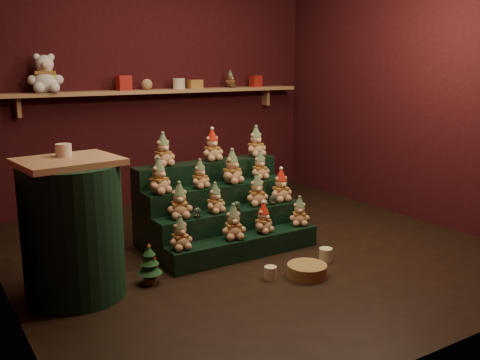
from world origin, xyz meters
TOP-DOWN VIEW (x-y plane):
  - ground at (0.00, 0.00)m, footprint 4.00×4.00m
  - back_wall at (0.00, 2.05)m, footprint 4.00×0.10m
  - front_wall at (0.00, -2.05)m, footprint 4.00×0.10m
  - right_wall at (2.05, 0.00)m, footprint 0.10×4.00m
  - back_shelf at (0.00, 1.87)m, footprint 3.60×0.26m
  - riser_tier_front at (-0.15, -0.13)m, footprint 1.40×0.22m
  - riser_tier_midfront at (-0.15, 0.09)m, footprint 1.40×0.22m
  - riser_tier_midback at (-0.15, 0.31)m, footprint 1.40×0.22m
  - riser_tier_back at (-0.15, 0.53)m, footprint 1.40×0.22m
  - teddy_0 at (-0.75, -0.13)m, footprint 0.19×0.17m
  - teddy_1 at (-0.26, -0.13)m, footprint 0.24×0.23m
  - teddy_2 at (0.04, -0.13)m, footprint 0.23×0.22m
  - teddy_3 at (0.44, -0.12)m, footprint 0.24×0.23m
  - teddy_4 at (-0.63, 0.11)m, footprint 0.25×0.24m
  - teddy_5 at (-0.31, 0.09)m, footprint 0.21×0.20m
  - teddy_6 at (0.13, 0.10)m, footprint 0.23×0.22m
  - teddy_7 at (0.40, 0.10)m, footprint 0.22×0.20m
  - teddy_8 at (-0.73, 0.29)m, footprint 0.27×0.26m
  - teddy_9 at (-0.34, 0.29)m, footprint 0.21×0.19m
  - teddy_10 at (-0.01, 0.30)m, footprint 0.28×0.26m
  - teddy_11 at (0.31, 0.32)m, footprint 0.19×0.18m
  - teddy_12 at (-0.58, 0.53)m, footprint 0.23×0.21m
  - teddy_13 at (-0.08, 0.54)m, footprint 0.21×0.19m
  - teddy_14 at (0.39, 0.52)m, footprint 0.22×0.20m
  - snow_globe_a at (-0.51, 0.03)m, footprint 0.06×0.06m
  - snow_globe_b at (-0.13, 0.03)m, footprint 0.06×0.06m
  - snow_globe_c at (0.25, 0.03)m, footprint 0.07×0.07m
  - side_table at (-1.57, -0.15)m, footprint 0.70×0.68m
  - table_ornament at (-1.57, -0.05)m, footprint 0.11×0.11m
  - mini_christmas_tree at (-1.05, -0.23)m, footprint 0.19×0.19m
  - mug_left at (-0.24, -0.64)m, footprint 0.10×0.10m
  - mug_right at (0.36, -0.58)m, footprint 0.11×0.11m
  - wicker_basket at (0.02, -0.75)m, footprint 0.37×0.37m
  - white_bear at (-1.24, 1.84)m, footprint 0.39×0.36m
  - brown_bear at (0.91, 1.84)m, footprint 0.18×0.17m
  - gift_tin_red_a at (-0.43, 1.85)m, footprint 0.14×0.14m
  - gift_tin_cream at (0.23, 1.85)m, footprint 0.14×0.14m
  - gift_tin_red_b at (1.28, 1.85)m, footprint 0.12×0.12m
  - shelf_plush_ball at (-0.16, 1.85)m, footprint 0.12×0.12m
  - scarf_gift_box at (0.44, 1.85)m, footprint 0.16×0.10m

SIDE VIEW (x-z plane):
  - ground at x=0.00m, z-range 0.00..0.00m
  - mug_left at x=-0.24m, z-range 0.00..0.10m
  - wicker_basket at x=0.02m, z-range 0.00..0.10m
  - mug_right at x=0.36m, z-range 0.00..0.11m
  - riser_tier_front at x=-0.15m, z-range 0.00..0.18m
  - mini_christmas_tree at x=-1.05m, z-range 0.00..0.31m
  - riser_tier_midfront at x=-0.15m, z-range 0.00..0.36m
  - riser_tier_midback at x=-0.15m, z-range 0.00..0.54m
  - teddy_3 at x=0.44m, z-range 0.18..0.44m
  - teddy_2 at x=0.04m, z-range 0.18..0.44m
  - teddy_0 at x=-0.75m, z-range 0.18..0.44m
  - teddy_1 at x=-0.26m, z-range 0.18..0.47m
  - riser_tier_back at x=-0.15m, z-range 0.00..0.72m
  - snow_globe_a at x=-0.51m, z-range 0.36..0.45m
  - snow_globe_b at x=-0.13m, z-range 0.36..0.45m
  - snow_globe_c at x=0.25m, z-range 0.36..0.45m
  - side_table at x=-1.57m, z-range -0.01..0.98m
  - teddy_5 at x=-0.31m, z-range 0.36..0.61m
  - teddy_6 at x=0.13m, z-range 0.36..0.64m
  - teddy_7 at x=0.40m, z-range 0.36..0.65m
  - teddy_4 at x=-0.63m, z-range 0.36..0.65m
  - teddy_9 at x=-0.34m, z-range 0.54..0.79m
  - teddy_11 at x=0.31m, z-range 0.54..0.80m
  - teddy_8 at x=-0.73m, z-range 0.54..0.84m
  - teddy_10 at x=-0.01m, z-range 0.54..0.85m
  - teddy_13 at x=-0.08m, z-range 0.72..1.01m
  - teddy_14 at x=0.39m, z-range 0.72..1.01m
  - teddy_12 at x=-0.58m, z-range 0.72..1.01m
  - table_ornament at x=-1.57m, z-range 0.98..1.07m
  - back_shelf at x=0.00m, z-range 1.17..1.41m
  - scarf_gift_box at x=0.44m, z-range 1.32..1.42m
  - gift_tin_cream at x=0.23m, z-range 1.32..1.44m
  - shelf_plush_ball at x=-0.16m, z-range 1.32..1.44m
  - gift_tin_red_b at x=1.28m, z-range 1.32..1.46m
  - back_wall at x=0.00m, z-range 0.00..2.80m
  - front_wall at x=0.00m, z-range 0.00..2.80m
  - right_wall at x=2.05m, z-range 0.00..2.80m
  - gift_tin_red_a at x=-0.43m, z-range 1.32..1.48m
  - brown_bear at x=0.91m, z-range 1.32..1.51m
  - white_bear at x=-1.24m, z-range 1.32..1.80m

